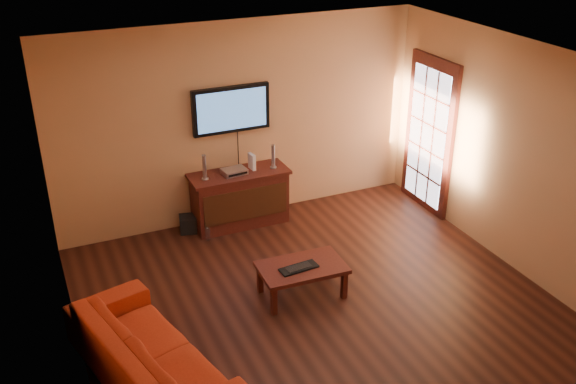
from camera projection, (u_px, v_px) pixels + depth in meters
ground_plane at (323, 311)px, 6.99m from camera, size 5.00×5.00×0.00m
room_walls at (301, 147)px, 6.76m from camera, size 5.00×5.00×5.00m
french_door at (429, 137)px, 8.82m from camera, size 0.07×1.02×2.22m
media_console at (240, 198)px, 8.61m from camera, size 1.33×0.51×0.76m
television at (231, 109)px, 8.27m from camera, size 1.04×0.08×0.61m
coffee_table at (302, 270)px, 7.12m from camera, size 0.98×0.61×0.38m
sofa at (151, 346)px, 5.81m from camera, size 1.14×2.23×0.84m
speaker_left at (205, 168)px, 8.19m from camera, size 0.09×0.09×0.33m
speaker_right at (273, 157)px, 8.53m from camera, size 0.09×0.09×0.33m
av_receiver at (234, 171)px, 8.40m from camera, size 0.33×0.25×0.07m
game_console at (252, 162)px, 8.51m from camera, size 0.06×0.16×0.21m
subwoofer at (188, 224)px, 8.53m from camera, size 0.27×0.27×0.22m
bottle at (207, 234)px, 8.34m from camera, size 0.07×0.07×0.19m
keyboard at (299, 268)px, 7.03m from camera, size 0.45×0.20×0.03m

